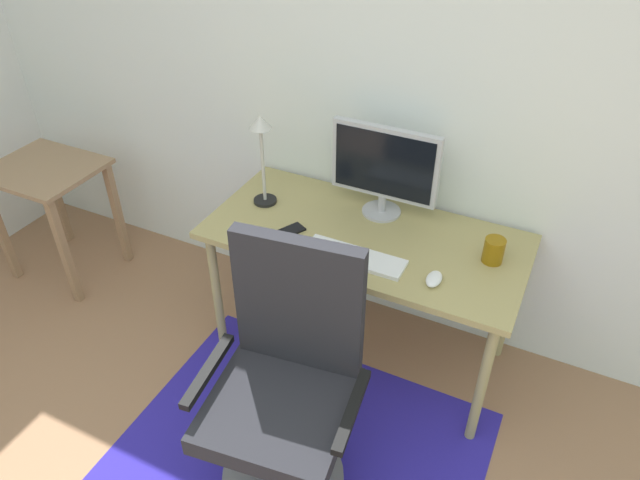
# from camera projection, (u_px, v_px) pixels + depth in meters

# --- Properties ---
(wall_back) EXTENTS (6.00, 0.10, 2.60)m
(wall_back) POSITION_uv_depth(u_px,v_px,m) (438.00, 81.00, 2.50)
(wall_back) COLOR white
(wall_back) RESTS_ON ground
(area_rug) EXTENTS (1.49, 1.25, 0.01)m
(area_rug) POSITION_uv_depth(u_px,v_px,m) (295.00, 460.00, 2.50)
(area_rug) COLOR #2C239E
(area_rug) RESTS_ON ground
(desk) EXTENTS (1.41, 0.67, 0.72)m
(desk) POSITION_uv_depth(u_px,v_px,m) (364.00, 247.00, 2.64)
(desk) COLOR tan
(desk) RESTS_ON ground
(monitor) EXTENTS (0.49, 0.18, 0.43)m
(monitor) POSITION_uv_depth(u_px,v_px,m) (384.00, 166.00, 2.60)
(monitor) COLOR #B2B2B7
(monitor) RESTS_ON desk
(keyboard) EXTENTS (0.43, 0.13, 0.02)m
(keyboard) POSITION_uv_depth(u_px,v_px,m) (355.00, 257.00, 2.46)
(keyboard) COLOR white
(keyboard) RESTS_ON desk
(computer_mouse) EXTENTS (0.06, 0.10, 0.03)m
(computer_mouse) POSITION_uv_depth(u_px,v_px,m) (434.00, 279.00, 2.33)
(computer_mouse) COLOR white
(computer_mouse) RESTS_ON desk
(coffee_cup) EXTENTS (0.09, 0.09, 0.11)m
(coffee_cup) POSITION_uv_depth(u_px,v_px,m) (494.00, 250.00, 2.41)
(coffee_cup) COLOR #885E0C
(coffee_cup) RESTS_ON desk
(cell_phone) EXTENTS (0.12, 0.16, 0.01)m
(cell_phone) POSITION_uv_depth(u_px,v_px,m) (289.00, 231.00, 2.61)
(cell_phone) COLOR black
(cell_phone) RESTS_ON desk
(desk_lamp) EXTENTS (0.11, 0.11, 0.44)m
(desk_lamp) POSITION_uv_depth(u_px,v_px,m) (261.00, 143.00, 2.63)
(desk_lamp) COLOR black
(desk_lamp) RESTS_ON desk
(office_chair) EXTENTS (0.63, 0.57, 1.08)m
(office_chair) POSITION_uv_depth(u_px,v_px,m) (286.00, 394.00, 2.21)
(office_chair) COLOR slate
(office_chair) RESTS_ON ground
(side_table) EXTENTS (0.56, 0.49, 0.69)m
(side_table) POSITION_uv_depth(u_px,v_px,m) (50.00, 190.00, 3.23)
(side_table) COLOR #987554
(side_table) RESTS_ON ground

